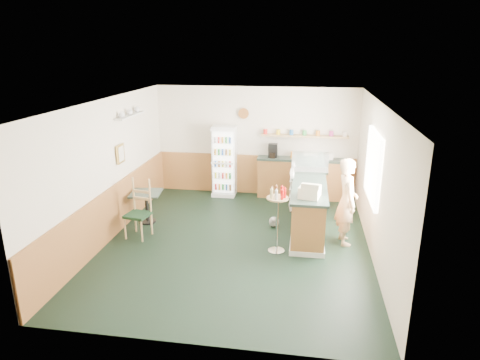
% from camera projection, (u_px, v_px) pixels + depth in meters
% --- Properties ---
extents(ground, '(6.00, 6.00, 0.00)m').
position_uv_depth(ground, '(236.00, 242.00, 8.26)').
color(ground, black).
rests_on(ground, ground).
extents(room_envelope, '(5.04, 6.02, 2.72)m').
position_uv_depth(room_envelope, '(231.00, 156.00, 8.52)').
color(room_envelope, beige).
rests_on(room_envelope, ground).
extents(service_counter, '(0.68, 3.01, 1.01)m').
position_uv_depth(service_counter, '(308.00, 205.00, 8.93)').
color(service_counter, olive).
rests_on(service_counter, ground).
extents(back_counter, '(2.24, 0.42, 1.69)m').
position_uv_depth(back_counter, '(302.00, 177.00, 10.56)').
color(back_counter, olive).
rests_on(back_counter, ground).
extents(drinks_fridge, '(0.58, 0.52, 1.76)m').
position_uv_depth(drinks_fridge, '(224.00, 161.00, 10.69)').
color(drinks_fridge, white).
rests_on(drinks_fridge, ground).
extents(display_case, '(0.79, 0.41, 0.45)m').
position_uv_depth(display_case, '(310.00, 162.00, 9.24)').
color(display_case, silver).
rests_on(display_case, service_counter).
extents(cash_register, '(0.43, 0.44, 0.21)m').
position_uv_depth(cash_register, '(310.00, 192.00, 7.72)').
color(cash_register, beige).
rests_on(cash_register, service_counter).
extents(shopkeeper, '(0.49, 0.62, 1.67)m').
position_uv_depth(shopkeeper, '(347.00, 202.00, 8.02)').
color(shopkeeper, tan).
rests_on(shopkeeper, ground).
extents(condiment_stand, '(0.40, 0.40, 1.23)m').
position_uv_depth(condiment_stand, '(277.00, 210.00, 7.67)').
color(condiment_stand, silver).
rests_on(condiment_stand, ground).
extents(newspaper_rack, '(0.09, 0.44, 0.88)m').
position_uv_depth(newspaper_rack, '(292.00, 190.00, 9.18)').
color(newspaper_rack, black).
rests_on(newspaper_rack, ground).
extents(cafe_table, '(0.69, 0.69, 0.68)m').
position_uv_depth(cafe_table, '(146.00, 201.00, 9.08)').
color(cafe_table, black).
rests_on(cafe_table, ground).
extents(cafe_chair, '(0.50, 0.50, 1.16)m').
position_uv_depth(cafe_chair, '(139.00, 206.00, 8.43)').
color(cafe_chair, black).
rests_on(cafe_chair, ground).
extents(dog_doorstop, '(0.22, 0.28, 0.26)m').
position_uv_depth(dog_doorstop, '(274.00, 221.00, 8.93)').
color(dog_doorstop, gray).
rests_on(dog_doorstop, ground).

